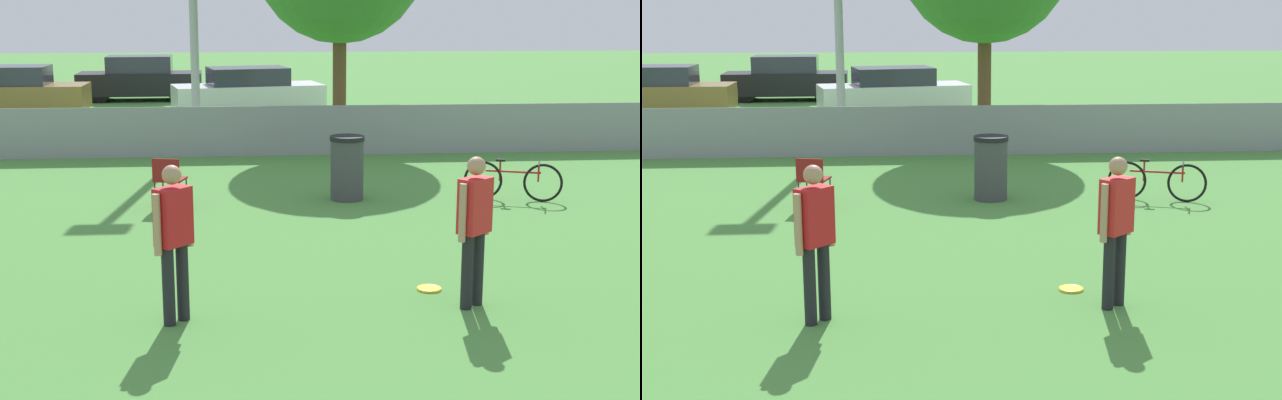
{
  "view_description": "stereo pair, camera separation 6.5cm",
  "coord_description": "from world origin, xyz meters",
  "views": [
    {
      "loc": [
        -2.09,
        -1.44,
        3.31
      ],
      "look_at": [
        -1.23,
        8.7,
        1.05
      ],
      "focal_mm": 50.0,
      "sensor_mm": 36.0,
      "label": 1
    },
    {
      "loc": [
        -2.03,
        -1.44,
        3.31
      ],
      "look_at": [
        -1.23,
        8.7,
        1.05
      ],
      "focal_mm": 50.0,
      "sensor_mm": 36.0,
      "label": 2
    }
  ],
  "objects": [
    {
      "name": "parked_car_white",
      "position": [
        -1.98,
        25.45,
        0.7
      ],
      "size": [
        4.68,
        2.59,
        1.42
      ],
      "rotation": [
        0.0,
        0.0,
        0.2
      ],
      "color": "black",
      "rests_on": "ground_plane"
    },
    {
      "name": "player_thrower_red",
      "position": [
        -2.85,
        7.58,
        0.97
      ],
      "size": [
        0.41,
        0.43,
        1.69
      ],
      "rotation": [
        0.0,
        0.0,
        0.84
      ],
      "color": "black",
      "rests_on": "ground_plane"
    },
    {
      "name": "trash_bin",
      "position": [
        -0.37,
        13.42,
        0.55
      ],
      "size": [
        0.59,
        0.59,
        1.1
      ],
      "color": "#3F3F44",
      "rests_on": "ground_plane"
    },
    {
      "name": "parked_car_dark",
      "position": [
        -5.66,
        29.81,
        0.73
      ],
      "size": [
        4.23,
        1.82,
        1.52
      ],
      "rotation": [
        0.0,
        0.0,
        0.03
      ],
      "color": "black",
      "rests_on": "ground_plane"
    },
    {
      "name": "folding_chair_sideline",
      "position": [
        -3.35,
        13.06,
        0.51
      ],
      "size": [
        0.55,
        0.55,
        0.84
      ],
      "rotation": [
        0.0,
        0.0,
        2.9
      ],
      "color": "#333338",
      "rests_on": "ground_plane"
    },
    {
      "name": "parked_car_tan",
      "position": [
        -9.05,
        25.62,
        0.72
      ],
      "size": [
        4.57,
        1.71,
        1.49
      ],
      "rotation": [
        0.0,
        0.0,
        0.0
      ],
      "color": "black",
      "rests_on": "ground_plane"
    },
    {
      "name": "fence_backline",
      "position": [
        0.0,
        18.0,
        0.55
      ],
      "size": [
        21.32,
        0.07,
        1.21
      ],
      "color": "gray",
      "rests_on": "ground_plane"
    },
    {
      "name": "bicycle_sideline",
      "position": [
        2.45,
        13.1,
        0.34
      ],
      "size": [
        1.58,
        0.65,
        0.71
      ],
      "rotation": [
        0.0,
        0.0,
        -0.34
      ],
      "color": "black",
      "rests_on": "ground_plane"
    },
    {
      "name": "frisbee_disc",
      "position": [
        0.04,
        8.43,
        0.01
      ],
      "size": [
        0.29,
        0.29,
        0.03
      ],
      "color": "yellow",
      "rests_on": "ground_plane"
    },
    {
      "name": "player_defender_red",
      "position": [
        0.39,
        7.81,
        0.97
      ],
      "size": [
        0.43,
        0.41,
        1.69
      ],
      "rotation": [
        0.0,
        0.0,
        0.72
      ],
      "color": "black",
      "rests_on": "ground_plane"
    }
  ]
}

